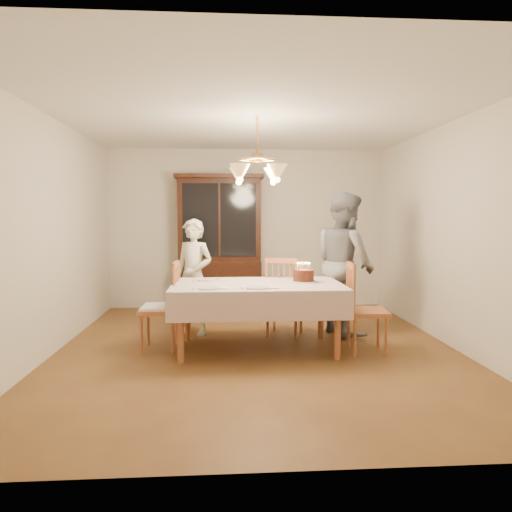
{
  "coord_description": "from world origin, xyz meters",
  "views": [
    {
      "loc": [
        -0.35,
        -5.06,
        1.51
      ],
      "look_at": [
        0.0,
        0.2,
        1.05
      ],
      "focal_mm": 32.0,
      "sensor_mm": 36.0,
      "label": 1
    }
  ],
  "objects": [
    {
      "name": "ground",
      "position": [
        0.0,
        0.0,
        0.0
      ],
      "size": [
        5.0,
        5.0,
        0.0
      ],
      "primitive_type": "plane",
      "color": "brown",
      "rests_on": "ground"
    },
    {
      "name": "room_shell",
      "position": [
        0.0,
        0.0,
        1.58
      ],
      "size": [
        5.0,
        5.0,
        5.0
      ],
      "color": "white",
      "rests_on": "ground"
    },
    {
      "name": "dining_table",
      "position": [
        0.0,
        0.0,
        0.68
      ],
      "size": [
        1.9,
        1.1,
        0.76
      ],
      "color": "#9A512C",
      "rests_on": "ground"
    },
    {
      "name": "china_hutch",
      "position": [
        -0.45,
        2.25,
        1.04
      ],
      "size": [
        1.38,
        0.54,
        2.16
      ],
      "color": "black",
      "rests_on": "ground"
    },
    {
      "name": "chair_far_side",
      "position": [
        0.39,
        0.6,
        0.44
      ],
      "size": [
        0.56,
        0.55,
        1.0
      ],
      "color": "#9A512C",
      "rests_on": "ground"
    },
    {
      "name": "chair_left_end",
      "position": [
        -1.1,
        0.09,
        0.45
      ],
      "size": [
        0.43,
        0.45,
        1.0
      ],
      "color": "#9A512C",
      "rests_on": "ground"
    },
    {
      "name": "chair_right_end",
      "position": [
        1.21,
        -0.17,
        0.44
      ],
      "size": [
        0.46,
        0.48,
        1.0
      ],
      "color": "#9A512C",
      "rests_on": "ground"
    },
    {
      "name": "elderly_woman",
      "position": [
        -0.76,
        0.74,
        0.74
      ],
      "size": [
        0.64,
        0.58,
        1.48
      ],
      "primitive_type": "imported",
      "rotation": [
        0.0,
        0.0,
        -0.52
      ],
      "color": "beige",
      "rests_on": "ground"
    },
    {
      "name": "adult_in_grey",
      "position": [
        1.18,
        0.69,
        0.91
      ],
      "size": [
        0.89,
        1.03,
        1.81
      ],
      "primitive_type": "imported",
      "rotation": [
        0.0,
        0.0,
        1.83
      ],
      "color": "slate",
      "rests_on": "ground"
    },
    {
      "name": "birthday_cake",
      "position": [
        0.54,
        0.07,
        0.83
      ],
      "size": [
        0.3,
        0.3,
        0.23
      ],
      "color": "white",
      "rests_on": "dining_table"
    },
    {
      "name": "place_setting_near_left",
      "position": [
        -0.51,
        -0.35,
        0.77
      ],
      "size": [
        0.37,
        0.23,
        0.02
      ],
      "color": "white",
      "rests_on": "dining_table"
    },
    {
      "name": "place_setting_near_right",
      "position": [
        -0.0,
        -0.35,
        0.77
      ],
      "size": [
        0.39,
        0.25,
        0.02
      ],
      "color": "white",
      "rests_on": "dining_table"
    },
    {
      "name": "place_setting_far_left",
      "position": [
        -0.54,
        0.29,
        0.77
      ],
      "size": [
        0.41,
        0.26,
        0.02
      ],
      "color": "white",
      "rests_on": "dining_table"
    },
    {
      "name": "chandelier",
      "position": [
        -0.0,
        -0.0,
        1.98
      ],
      "size": [
        0.62,
        0.62,
        0.73
      ],
      "color": "#BF8C3F",
      "rests_on": "ground"
    }
  ]
}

